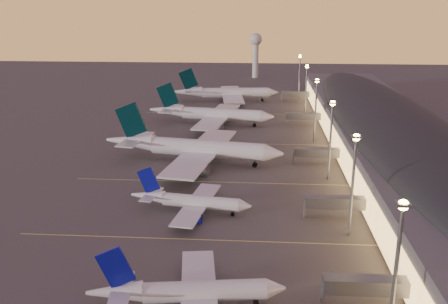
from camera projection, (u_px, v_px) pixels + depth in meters
ground at (203, 231)px, 125.25m from camera, size 700.00×700.00×0.00m
airliner_narrow_south at (188, 292)px, 92.77m from camera, size 37.21×33.51×13.29m
airliner_narrow_north at (190, 201)px, 135.33m from camera, size 33.97×30.64×12.14m
airliner_wide_near at (192, 148)px, 176.32m from camera, size 65.19×60.12×20.91m
airliner_wide_mid at (211, 114)px, 230.80m from camera, size 59.41×54.70×19.03m
airliner_wide_far at (226, 93)px, 282.94m from camera, size 60.43×55.39×19.33m
terminal_building at (388, 130)px, 187.60m from camera, size 56.35×255.00×17.46m
light_masts at (322, 110)px, 179.68m from camera, size 2.20×217.20×25.90m
radar_tower at (256, 48)px, 366.23m from camera, size 9.00×9.00×32.50m
lane_markings at (217, 177)px, 163.41m from camera, size 90.00×180.36×0.00m
baggage_tug_b at (257, 288)px, 99.44m from camera, size 4.05×2.50×1.13m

